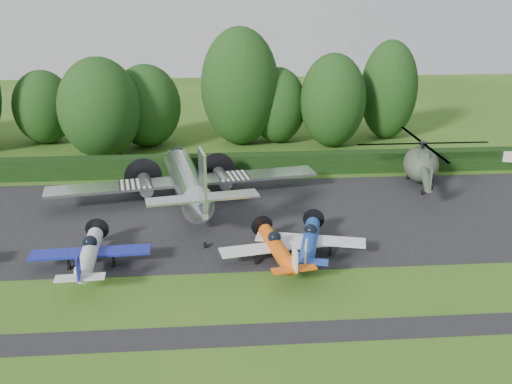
{
  "coord_description": "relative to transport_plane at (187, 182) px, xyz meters",
  "views": [
    {
      "loc": [
        2.8,
        -31.93,
        17.93
      ],
      "look_at": [
        5.94,
        9.2,
        2.5
      ],
      "focal_mm": 40.0,
      "sensor_mm": 36.0,
      "label": 1
    }
  ],
  "objects": [
    {
      "name": "helicopter",
      "position": [
        21.48,
        3.95,
        0.06
      ],
      "size": [
        12.25,
        14.35,
        3.95
      ],
      "rotation": [
        0.0,
        0.0,
        0.26
      ],
      "color": "#3E4A39",
      "rests_on": "ground"
    },
    {
      "name": "hedgerow",
      "position": [
        -0.43,
        7.86,
        -2.06
      ],
      "size": [
        90.0,
        1.6,
        2.0
      ],
      "primitive_type": "cube",
      "color": "black",
      "rests_on": "ground"
    },
    {
      "name": "taxiway_verge",
      "position": [
        -0.43,
        -19.14,
        -2.06
      ],
      "size": [
        70.0,
        2.0,
        0.0
      ],
      "primitive_type": "cube",
      "color": "black",
      "rests_on": "ground"
    },
    {
      "name": "sign_board",
      "position": [
        31.19,
        7.04,
        -0.73
      ],
      "size": [
        3.51,
        0.13,
        1.97
      ],
      "rotation": [
        0.0,
        0.0,
        0.31
      ],
      "color": "#3F3326",
      "rests_on": "ground"
    },
    {
      "name": "tree_9",
      "position": [
        9.82,
        19.35,
        2.27
      ],
      "size": [
        6.4,
        6.4,
        8.69
      ],
      "color": "black",
      "rests_on": "ground"
    },
    {
      "name": "light_plane_orange",
      "position": [
        6.37,
        -11.1,
        -0.87
      ],
      "size": [
        7.47,
        7.86,
        2.87
      ],
      "rotation": [
        0.0,
        0.0,
        -0.18
      ],
      "color": "#E8580D",
      "rests_on": "ground"
    },
    {
      "name": "light_plane_blue",
      "position": [
        8.72,
        -10.15,
        -0.85
      ],
      "size": [
        7.55,
        7.94,
        2.9
      ],
      "rotation": [
        0.0,
        0.0,
        0.24
      ],
      "color": "#1A409D",
      "rests_on": "ground"
    },
    {
      "name": "tree_2",
      "position": [
        5.45,
        18.97,
        4.54
      ],
      "size": [
        8.76,
        8.76,
        13.21
      ],
      "color": "black",
      "rests_on": "ground"
    },
    {
      "name": "transport_plane",
      "position": [
        0.0,
        0.0,
        0.0
      ],
      "size": [
        23.07,
        17.69,
        7.39
      ],
      "rotation": [
        0.0,
        0.0,
        -0.18
      ],
      "color": "silver",
      "rests_on": "ground"
    },
    {
      "name": "tree_7",
      "position": [
        22.97,
        20.2,
        3.69
      ],
      "size": [
        6.62,
        6.62,
        11.54
      ],
      "color": "black",
      "rests_on": "ground"
    },
    {
      "name": "apron",
      "position": [
        -0.43,
        -3.14,
        -2.06
      ],
      "size": [
        70.0,
        18.0,
        0.01
      ],
      "primitive_type": "cube",
      "color": "black",
      "rests_on": "ground"
    },
    {
      "name": "tree_4",
      "position": [
        15.74,
        17.2,
        3.16
      ],
      "size": [
        7.33,
        7.33,
        10.47
      ],
      "color": "black",
      "rests_on": "ground"
    },
    {
      "name": "light_plane_white",
      "position": [
        -5.9,
        -11.1,
        -0.82
      ],
      "size": [
        7.77,
        8.17,
        2.99
      ],
      "rotation": [
        0.0,
        0.0,
        -0.05
      ],
      "color": "silver",
      "rests_on": "ground"
    },
    {
      "name": "tree_5",
      "position": [
        -9.47,
        14.76,
        3.24
      ],
      "size": [
        8.55,
        8.55,
        10.61
      ],
      "color": "black",
      "rests_on": "ground"
    },
    {
      "name": "ground",
      "position": [
        -0.43,
        -13.14,
        -2.06
      ],
      "size": [
        160.0,
        160.0,
        0.0
      ],
      "primitive_type": "plane",
      "color": "#315919",
      "rests_on": "ground"
    },
    {
      "name": "tree_6",
      "position": [
        -16.96,
        20.99,
        2.14
      ],
      "size": [
        6.82,
        6.82,
        8.43
      ],
      "color": "black",
      "rests_on": "ground"
    },
    {
      "name": "tree_1",
      "position": [
        -5.11,
        18.81,
        2.56
      ],
      "size": [
        7.75,
        7.75,
        9.25
      ],
      "color": "black",
      "rests_on": "ground"
    }
  ]
}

